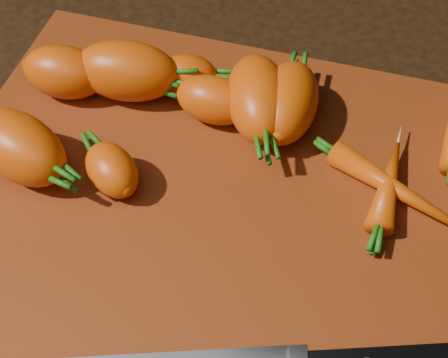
# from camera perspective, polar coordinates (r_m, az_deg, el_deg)

# --- Properties ---
(ground) EXTENTS (2.00, 2.00, 0.01)m
(ground) POSITION_cam_1_polar(r_m,az_deg,el_deg) (0.56, -0.28, -2.95)
(ground) COLOR black
(cutting_board) EXTENTS (0.50, 0.40, 0.01)m
(cutting_board) POSITION_cam_1_polar(r_m,az_deg,el_deg) (0.55, -0.29, -2.31)
(cutting_board) COLOR maroon
(cutting_board) RESTS_ON ground
(carrot_0) EXTENTS (0.08, 0.06, 0.05)m
(carrot_0) POSITION_cam_1_polar(r_m,az_deg,el_deg) (0.63, -14.44, 9.44)
(carrot_0) COLOR #CA4A0D
(carrot_0) RESTS_ON cutting_board
(carrot_1) EXTENTS (0.07, 0.07, 0.04)m
(carrot_1) POSITION_cam_1_polar(r_m,az_deg,el_deg) (0.55, -10.22, 0.83)
(carrot_1) COLOR #CA4A0D
(carrot_1) RESTS_ON cutting_board
(carrot_2) EXTENTS (0.09, 0.12, 0.06)m
(carrot_2) POSITION_cam_1_polar(r_m,az_deg,el_deg) (0.58, 3.16, 7.37)
(carrot_2) COLOR #CA4A0D
(carrot_2) RESTS_ON cutting_board
(carrot_3) EXTENTS (0.06, 0.10, 0.06)m
(carrot_3) POSITION_cam_1_polar(r_m,az_deg,el_deg) (0.58, 5.81, 7.00)
(carrot_3) COLOR #CA4A0D
(carrot_3) RESTS_ON cutting_board
(carrot_4) EXTENTS (0.08, 0.05, 0.05)m
(carrot_4) POSITION_cam_1_polar(r_m,az_deg,el_deg) (0.59, -0.96, 7.24)
(carrot_4) COLOR #CA4A0D
(carrot_4) RESTS_ON cutting_board
(carrot_5) EXTENTS (0.07, 0.05, 0.04)m
(carrot_5) POSITION_cam_1_polar(r_m,az_deg,el_deg) (0.62, -3.52, 9.49)
(carrot_5) COLOR #CA4A0D
(carrot_5) RESTS_ON cutting_board
(carrot_8) EXTENTS (0.13, 0.08, 0.02)m
(carrot_8) POSITION_cam_1_polar(r_m,az_deg,el_deg) (0.55, 15.81, -1.13)
(carrot_8) COLOR #CA4A0D
(carrot_8) RESTS_ON cutting_board
(carrot_9) EXTENTS (0.03, 0.10, 0.03)m
(carrot_9) POSITION_cam_1_polar(r_m,az_deg,el_deg) (0.56, 14.82, -0.44)
(carrot_9) COLOR #CA4A0D
(carrot_9) RESTS_ON cutting_board
(carrot_10) EXTENTS (0.11, 0.07, 0.06)m
(carrot_10) POSITION_cam_1_polar(r_m,az_deg,el_deg) (0.61, -8.88, 9.74)
(carrot_10) COLOR #CA4A0D
(carrot_10) RESTS_ON cutting_board
(carrot_11) EXTENTS (0.12, 0.09, 0.06)m
(carrot_11) POSITION_cam_1_polar(r_m,az_deg,el_deg) (0.57, -18.28, 2.82)
(carrot_11) COLOR #CA4A0D
(carrot_11) RESTS_ON cutting_board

